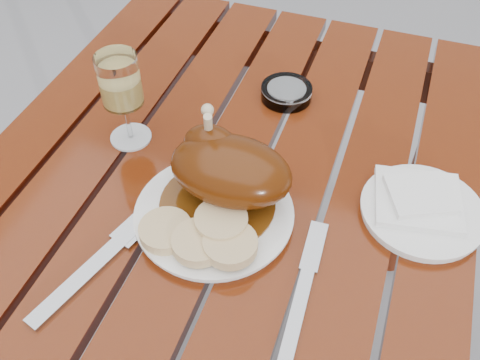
% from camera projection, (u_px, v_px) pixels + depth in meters
% --- Properties ---
extents(table, '(0.80, 1.20, 0.75)m').
position_uv_depth(table, '(213.00, 324.00, 1.10)').
color(table, maroon).
rests_on(table, ground).
extents(dinner_plate, '(0.27, 0.27, 0.02)m').
position_uv_depth(dinner_plate, '(214.00, 214.00, 0.80)').
color(dinner_plate, white).
rests_on(dinner_plate, table).
extents(roast_duck, '(0.19, 0.18, 0.13)m').
position_uv_depth(roast_duck, '(227.00, 168.00, 0.79)').
color(roast_duck, '#522909').
rests_on(roast_duck, dinner_plate).
extents(bread_dumplings, '(0.17, 0.12, 0.03)m').
position_uv_depth(bread_dumplings, '(204.00, 234.00, 0.75)').
color(bread_dumplings, tan).
rests_on(bread_dumplings, dinner_plate).
extents(wine_glass, '(0.08, 0.08, 0.17)m').
position_uv_depth(wine_glass, '(124.00, 100.00, 0.87)').
color(wine_glass, '#EFD16C').
rests_on(wine_glass, table).
extents(side_plate, '(0.20, 0.20, 0.01)m').
position_uv_depth(side_plate, '(422.00, 211.00, 0.81)').
color(side_plate, white).
rests_on(side_plate, table).
extents(napkin, '(0.15, 0.14, 0.01)m').
position_uv_depth(napkin, '(418.00, 199.00, 0.81)').
color(napkin, white).
rests_on(napkin, side_plate).
extents(ashtray, '(0.12, 0.12, 0.02)m').
position_uv_depth(ashtray, '(286.00, 92.00, 1.00)').
color(ashtray, '#B2B7BC').
rests_on(ashtray, table).
extents(fork, '(0.08, 0.20, 0.01)m').
position_uv_depth(fork, '(87.00, 273.00, 0.74)').
color(fork, gray).
rests_on(fork, table).
extents(knife, '(0.03, 0.20, 0.01)m').
position_uv_depth(knife, '(301.00, 298.00, 0.71)').
color(knife, gray).
rests_on(knife, table).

